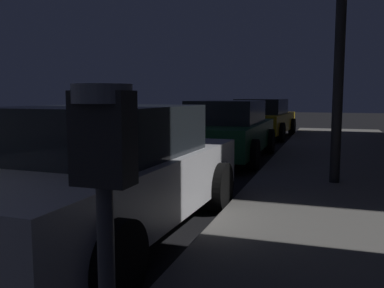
# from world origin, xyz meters

# --- Properties ---
(parking_meter) EXTENTS (0.19, 0.19, 1.43)m
(parking_meter) POSITION_xyz_m (4.52, 0.47, 1.23)
(parking_meter) COLOR #59595B
(parking_meter) RESTS_ON sidewalk
(car_white) EXTENTS (2.23, 4.37, 1.43)m
(car_white) POSITION_xyz_m (2.85, 3.26, 0.71)
(car_white) COLOR silver
(car_white) RESTS_ON ground
(car_green) EXTENTS (1.99, 4.43, 1.43)m
(car_green) POSITION_xyz_m (2.85, 9.10, 0.72)
(car_green) COLOR #19592D
(car_green) RESTS_ON ground
(car_yellow_cab) EXTENTS (2.21, 4.37, 1.43)m
(car_yellow_cab) POSITION_xyz_m (2.85, 14.71, 0.71)
(car_yellow_cab) COLOR gold
(car_yellow_cab) RESTS_ON ground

